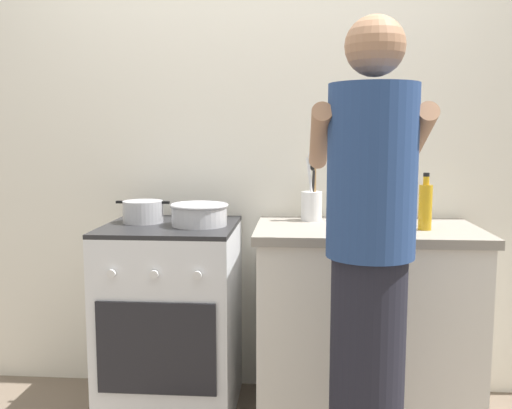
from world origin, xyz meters
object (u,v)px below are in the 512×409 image
pot (143,212)px  person (369,267)px  oil_bottle (425,206)px  mixing_bowl (199,214)px  stove_range (172,319)px  spice_bottle (373,219)px  utensil_crock (312,200)px

pot → person: 1.19m
oil_bottle → mixing_bowl: bearing=177.6°
pot → oil_bottle: oil_bottle is taller
stove_range → oil_bottle: oil_bottle is taller
stove_range → person: person is taller
stove_range → person: (0.84, -0.62, 0.41)m
pot → spice_bottle: (1.06, -0.11, -0.01)m
mixing_bowl → spice_bottle: bearing=-3.5°
person → oil_bottle: bearing=61.5°
spice_bottle → oil_bottle: 0.23m
utensil_crock → person: (0.18, -0.79, -0.14)m
utensil_crock → stove_range: bearing=-165.7°
utensil_crock → oil_bottle: 0.54m
utensil_crock → person: size_ratio=0.20×
pot → mixing_bowl: bearing=-13.3°
stove_range → pot: size_ratio=3.54×
stove_range → mixing_bowl: 0.52m
spice_bottle → oil_bottle: size_ratio=0.37×
pot → utensil_crock: size_ratio=0.77×
utensil_crock → oil_bottle: bearing=-25.1°
mixing_bowl → spice_bottle: size_ratio=2.88×
pot → mixing_bowl: size_ratio=0.95×
pot → oil_bottle: bearing=-4.8°
stove_range → spice_bottle: size_ratio=9.73×
stove_range → pot: 0.52m
mixing_bowl → oil_bottle: (1.00, -0.04, 0.05)m
oil_bottle → person: 0.65m
stove_range → mixing_bowl: bearing=-7.6°
stove_range → spice_bottle: 1.04m
pot → person: person is taller
stove_range → oil_bottle: 1.27m
mixing_bowl → person: 0.93m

